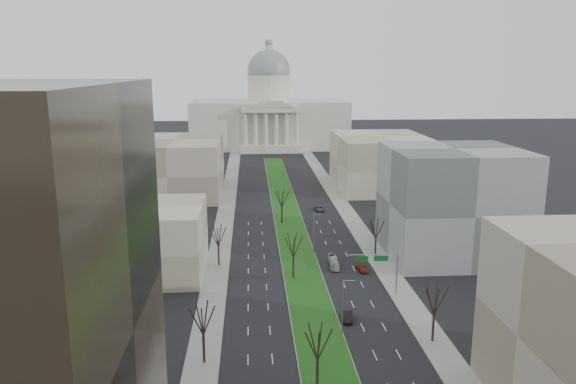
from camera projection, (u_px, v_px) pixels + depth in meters
name	position (u px, v px, depth m)	size (l,w,h in m)	color
ground	(289.00, 223.00, 150.99)	(600.00, 600.00, 0.00)	black
median	(290.00, 224.00, 149.99)	(8.00, 222.03, 0.20)	#999993
sidewalk_left	(219.00, 255.00, 125.47)	(5.00, 330.00, 0.15)	gray
sidewalk_right	(373.00, 251.00, 127.79)	(5.00, 330.00, 0.15)	gray
capitol	(269.00, 116.00, 293.10)	(80.00, 46.00, 55.00)	beige
building_beige_left	(139.00, 240.00, 113.20)	(26.00, 22.00, 14.00)	tan
building_grey_right	(452.00, 202.00, 123.37)	(28.00, 26.00, 24.00)	slate
building_far_left	(176.00, 166.00, 185.66)	(30.00, 40.00, 18.00)	gray
building_far_right	(380.00, 161.00, 195.17)	(30.00, 40.00, 18.00)	tan
tree_left_mid	(203.00, 317.00, 78.22)	(5.40, 5.40, 9.72)	black
tree_left_far	(218.00, 235.00, 117.20)	(5.28, 5.28, 9.50)	black
tree_right_mid	(435.00, 298.00, 84.36)	(5.52, 5.52, 9.94)	black
tree_right_far	(376.00, 228.00, 123.45)	(5.04, 5.04, 9.07)	black
tree_median_a	(318.00, 341.00, 71.44)	(5.40, 5.40, 9.72)	black
tree_median_b	(293.00, 244.00, 110.39)	(5.40, 5.40, 9.72)	black
tree_median_c	(282.00, 198.00, 149.34)	(5.40, 5.40, 9.72)	black
streetlamp_median_b	(343.00, 307.00, 86.90)	(1.90, 0.20, 9.16)	gray
streetlamp_median_c	(314.00, 233.00, 125.85)	(1.90, 0.20, 9.16)	gray
mast_arm_signs	(383.00, 264.00, 101.90)	(9.12, 0.24, 8.09)	gray
car_black	(347.00, 316.00, 93.11)	(1.55, 4.45, 1.47)	black
car_red	(362.00, 268.00, 115.56)	(1.80, 4.42, 1.28)	maroon
car_grey_far	(319.00, 209.00, 163.96)	(2.27, 4.92, 1.37)	#464A4D
box_van	(334.00, 262.00, 117.96)	(1.65, 7.06, 1.97)	beige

